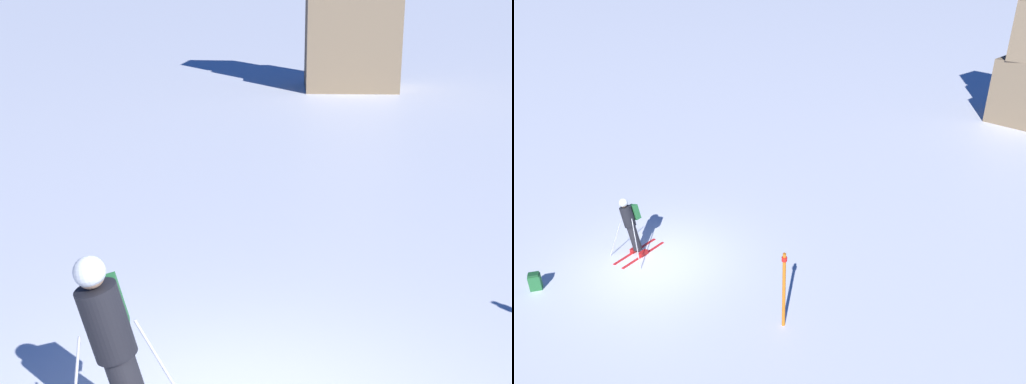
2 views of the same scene
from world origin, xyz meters
The scene contains 1 object.
skier centered at (-0.95, -0.02, 0.97)m, with size 1.29×1.72×1.77m.
Camera 1 is at (0.37, -5.06, 3.76)m, focal length 50.00 mm.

